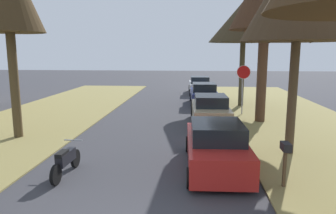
# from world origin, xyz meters

# --- Properties ---
(stop_sign_far) EXTENTS (0.81, 0.54, 2.95)m
(stop_sign_far) POSITION_xyz_m (4.56, 14.65, 2.18)
(stop_sign_far) COLOR #9EA0A5
(stop_sign_far) RESTS_ON grass_verge_right
(street_tree_right_far) EXTENTS (4.72, 4.72, 7.16)m
(street_tree_right_far) POSITION_xyz_m (4.93, 17.82, 5.79)
(street_tree_right_far) COLOR #453E29
(street_tree_right_far) RESTS_ON grass_verge_right
(parked_sedan_red) EXTENTS (2.06, 4.46, 1.57)m
(parked_sedan_red) POSITION_xyz_m (2.36, 5.44, 0.72)
(parked_sedan_red) COLOR red
(parked_sedan_red) RESTS_ON ground
(parked_sedan_tan) EXTENTS (2.06, 4.46, 1.57)m
(parked_sedan_tan) POSITION_xyz_m (2.49, 11.89, 0.72)
(parked_sedan_tan) COLOR tan
(parked_sedan_tan) RESTS_ON ground
(parked_sedan_navy) EXTENTS (2.06, 4.46, 1.57)m
(parked_sedan_navy) POSITION_xyz_m (2.35, 18.28, 0.72)
(parked_sedan_navy) COLOR navy
(parked_sedan_navy) RESTS_ON ground
(parked_sedan_white) EXTENTS (2.06, 4.46, 1.57)m
(parked_sedan_white) POSITION_xyz_m (2.16, 24.45, 0.72)
(parked_sedan_white) COLOR white
(parked_sedan_white) RESTS_ON ground
(parked_motorcycle) EXTENTS (0.60, 2.05, 0.97)m
(parked_motorcycle) POSITION_xyz_m (-2.29, 4.43, 0.48)
(parked_motorcycle) COLOR black
(parked_motorcycle) RESTS_ON ground
(curbside_mailbox) EXTENTS (0.22, 0.44, 1.27)m
(curbside_mailbox) POSITION_xyz_m (4.16, 4.02, 1.06)
(curbside_mailbox) COLOR brown
(curbside_mailbox) RESTS_ON grass_verge_right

